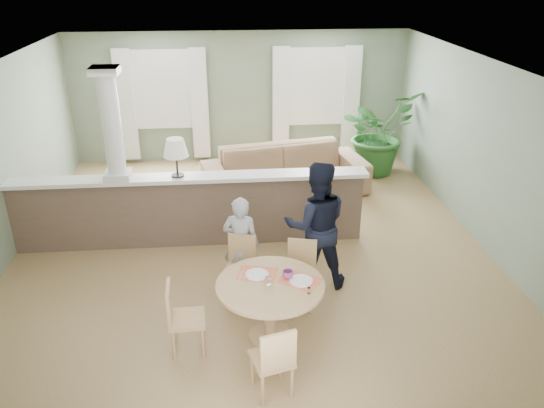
{
  "coord_description": "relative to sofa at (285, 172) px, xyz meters",
  "views": [
    {
      "loc": [
        -0.32,
        -7.08,
        3.98
      ],
      "look_at": [
        0.22,
        -1.0,
        1.16
      ],
      "focal_mm": 35.0,
      "sensor_mm": 36.0,
      "label": 1
    }
  ],
  "objects": [
    {
      "name": "ground",
      "position": [
        -0.74,
        -1.97,
        -0.43
      ],
      "size": [
        8.0,
        8.0,
        0.0
      ],
      "primitive_type": "plane",
      "color": "tan",
      "rests_on": "ground"
    },
    {
      "name": "room_shell",
      "position": [
        -0.77,
        -1.34,
        1.38
      ],
      "size": [
        7.02,
        8.02,
        2.71
      ],
      "color": "gray",
      "rests_on": "ground"
    },
    {
      "name": "pony_wall",
      "position": [
        -1.72,
        -1.77,
        0.27
      ],
      "size": [
        5.32,
        0.38,
        2.7
      ],
      "color": "brown",
      "rests_on": "ground"
    },
    {
      "name": "sofa",
      "position": [
        0.0,
        0.0,
        0.0
      ],
      "size": [
        3.14,
        1.69,
        0.87
      ],
      "primitive_type": "imported",
      "rotation": [
        0.0,
        0.0,
        0.19
      ],
      "color": "#8D664D",
      "rests_on": "ground"
    },
    {
      "name": "houseplant",
      "position": [
        1.96,
        0.96,
        0.4
      ],
      "size": [
        1.98,
        1.92,
        1.67
      ],
      "primitive_type": "imported",
      "rotation": [
        0.0,
        0.0,
        0.59
      ],
      "color": "#275B24",
      "rests_on": "ground"
    },
    {
      "name": "dining_table",
      "position": [
        -0.63,
        -4.12,
        0.15
      ],
      "size": [
        1.21,
        1.21,
        0.83
      ],
      "rotation": [
        0.0,
        0.0,
        -0.25
      ],
      "color": "tan",
      "rests_on": "ground"
    },
    {
      "name": "chair_far_boy",
      "position": [
        -0.94,
        -3.25,
        0.03
      ],
      "size": [
        0.48,
        0.48,
        0.84
      ],
      "rotation": [
        0.0,
        0.0,
        -0.31
      ],
      "color": "tan",
      "rests_on": "ground"
    },
    {
      "name": "chair_far_man",
      "position": [
        -0.19,
        -3.45,
        0.03
      ],
      "size": [
        0.45,
        0.45,
        0.84
      ],
      "rotation": [
        0.0,
        0.0,
        -0.21
      ],
      "color": "tan",
      "rests_on": "ground"
    },
    {
      "name": "chair_near",
      "position": [
        -0.68,
        -5.03,
        0.03
      ],
      "size": [
        0.47,
        0.47,
        0.84
      ],
      "rotation": [
        0.0,
        0.0,
        3.42
      ],
      "color": "tan",
      "rests_on": "ground"
    },
    {
      "name": "chair_side",
      "position": [
        -1.63,
        -4.27,
        0.04
      ],
      "size": [
        0.4,
        0.4,
        0.86
      ],
      "rotation": [
        0.0,
        0.0,
        1.61
      ],
      "color": "tan",
      "rests_on": "ground"
    },
    {
      "name": "child_person",
      "position": [
        -0.92,
        -3.05,
        0.22
      ],
      "size": [
        0.54,
        0.42,
        1.31
      ],
      "primitive_type": "imported",
      "rotation": [
        0.0,
        0.0,
        2.9
      ],
      "color": "#97969B",
      "rests_on": "ground"
    },
    {
      "name": "man_person",
      "position": [
        0.05,
        -3.04,
        0.43
      ],
      "size": [
        0.87,
        0.69,
        1.74
      ],
      "primitive_type": "imported",
      "rotation": [
        0.0,
        0.0,
        3.11
      ],
      "color": "black",
      "rests_on": "ground"
    }
  ]
}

